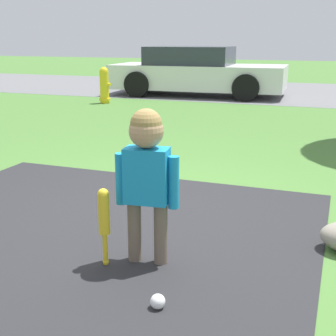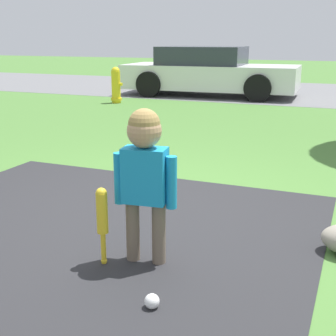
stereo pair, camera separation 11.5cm
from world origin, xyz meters
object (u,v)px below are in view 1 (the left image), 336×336
Objects in this scene: baseball_bat at (104,216)px; sports_ball at (158,301)px; parked_car at (196,72)px; fire_hydrant at (104,86)px; child at (147,165)px.

baseball_bat is 6.19× the size of sports_ball.
parked_car is (-2.87, 9.98, 0.57)m from sports_ball.
fire_hydrant is 2.77m from parked_car.
child is 0.23× the size of parked_car.
sports_ball is (0.28, -0.52, -0.65)m from child.
baseball_bat is at bearing -62.00° from fire_hydrant.
child is 9.81m from parked_car.
fire_hydrant reaches higher than baseball_bat.
fire_hydrant reaches higher than sports_ball.
sports_ball is 8.90m from fire_hydrant.
sports_ball is at bearing -76.88° from parked_car.
sports_ball is 10.40m from parked_car.
child reaches higher than sports_ball.
child is at bearing 30.23° from baseball_bat.
baseball_bat is 0.12× the size of parked_car.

